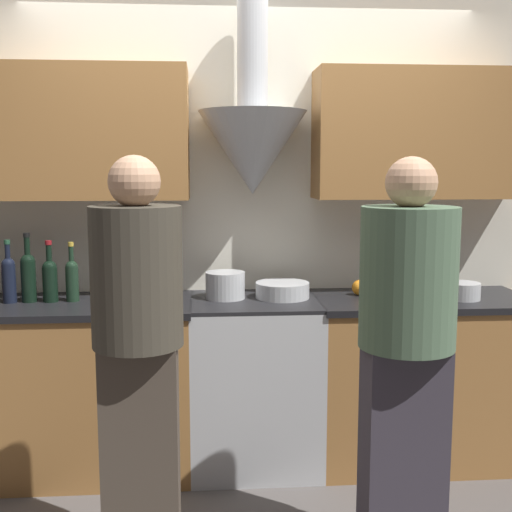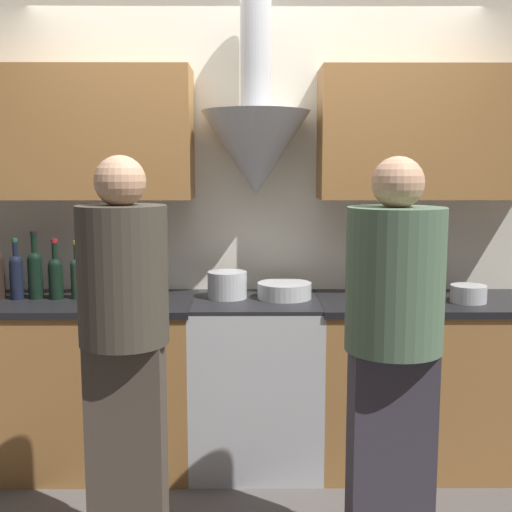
{
  "view_description": "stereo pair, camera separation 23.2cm",
  "coord_description": "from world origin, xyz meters",
  "views": [
    {
      "loc": [
        -0.25,
        -3.03,
        1.61
      ],
      "look_at": [
        0.0,
        0.23,
        1.17
      ],
      "focal_mm": 45.0,
      "sensor_mm": 36.0,
      "label": 1
    },
    {
      "loc": [
        -0.02,
        -3.04,
        1.61
      ],
      "look_at": [
        0.0,
        0.23,
        1.17
      ],
      "focal_mm": 45.0,
      "sensor_mm": 36.0,
      "label": 2
    }
  ],
  "objects": [
    {
      "name": "ground_plane",
      "position": [
        0.0,
        0.0,
        0.0
      ],
      "size": [
        12.0,
        12.0,
        0.0
      ],
      "primitive_type": "plane",
      "color": "#4C4744"
    },
    {
      "name": "wall_back",
      "position": [
        -0.03,
        0.6,
        1.47
      ],
      "size": [
        8.4,
        0.59,
        2.6
      ],
      "color": "silver",
      "rests_on": "ground_plane"
    },
    {
      "name": "counter_left",
      "position": [
        -1.0,
        0.33,
        0.46
      ],
      "size": [
        1.33,
        0.62,
        0.92
      ],
      "color": "#9E6B38",
      "rests_on": "ground_plane"
    },
    {
      "name": "counter_right",
      "position": [
        0.92,
        0.33,
        0.46
      ],
      "size": [
        1.18,
        0.62,
        0.92
      ],
      "color": "#9E6B38",
      "rests_on": "ground_plane"
    },
    {
      "name": "stove_range",
      "position": [
        0.0,
        0.33,
        0.46
      ],
      "size": [
        0.69,
        0.6,
        0.92
      ],
      "color": "#B7BABC",
      "rests_on": "ground_plane"
    },
    {
      "name": "wine_bottle_3",
      "position": [
        -1.28,
        0.36,
        1.05
      ],
      "size": [
        0.07,
        0.07,
        0.33
      ],
      "color": "black",
      "rests_on": "counter_left"
    },
    {
      "name": "wine_bottle_4",
      "position": [
        -1.19,
        0.37,
        1.06
      ],
      "size": [
        0.08,
        0.08,
        0.36
      ],
      "color": "black",
      "rests_on": "counter_left"
    },
    {
      "name": "wine_bottle_5",
      "position": [
        -1.08,
        0.36,
        1.04
      ],
      "size": [
        0.08,
        0.08,
        0.32
      ],
      "color": "black",
      "rests_on": "counter_left"
    },
    {
      "name": "wine_bottle_6",
      "position": [
        -0.96,
        0.37,
        1.04
      ],
      "size": [
        0.07,
        0.07,
        0.31
      ],
      "color": "black",
      "rests_on": "counter_left"
    },
    {
      "name": "stock_pot",
      "position": [
        -0.16,
        0.38,
        0.99
      ],
      "size": [
        0.21,
        0.21,
        0.14
      ],
      "color": "#B7BABC",
      "rests_on": "stove_range"
    },
    {
      "name": "mixing_bowl",
      "position": [
        0.16,
        0.37,
        0.96
      ],
      "size": [
        0.29,
        0.29,
        0.08
      ],
      "color": "#B7BABC",
      "rests_on": "stove_range"
    },
    {
      "name": "orange_fruit",
      "position": [
        0.59,
        0.41,
        0.96
      ],
      "size": [
        0.09,
        0.09,
        0.09
      ],
      "color": "orange",
      "rests_on": "counter_right"
    },
    {
      "name": "saucepan",
      "position": [
        1.12,
        0.26,
        0.96
      ],
      "size": [
        0.19,
        0.19,
        0.09
      ],
      "color": "#B7BABC",
      "rests_on": "counter_right"
    },
    {
      "name": "chefs_knife",
      "position": [
        0.72,
        0.24,
        0.92
      ],
      "size": [
        0.24,
        0.14,
        0.01
      ],
      "rotation": [
        0.0,
        0.0,
        -0.46
      ],
      "color": "silver",
      "rests_on": "counter_right"
    },
    {
      "name": "person_foreground_left",
      "position": [
        -0.52,
        -0.59,
        0.92
      ],
      "size": [
        0.35,
        0.35,
        1.67
      ],
      "color": "#473D33",
      "rests_on": "ground_plane"
    },
    {
      "name": "person_foreground_right",
      "position": [
        0.53,
        -0.63,
        0.91
      ],
      "size": [
        0.38,
        0.38,
        1.66
      ],
      "color": "#38333D",
      "rests_on": "ground_plane"
    }
  ]
}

